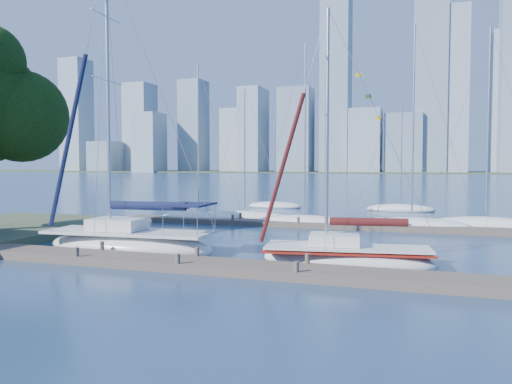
% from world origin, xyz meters
% --- Properties ---
extents(ground, '(700.00, 700.00, 0.00)m').
position_xyz_m(ground, '(0.00, 0.00, 0.00)').
color(ground, navy).
rests_on(ground, ground).
extents(near_dock, '(26.00, 2.00, 0.40)m').
position_xyz_m(near_dock, '(0.00, 0.00, 0.20)').
color(near_dock, '#493E35').
rests_on(near_dock, ground).
extents(far_dock, '(30.00, 1.80, 0.36)m').
position_xyz_m(far_dock, '(2.00, 16.00, 0.18)').
color(far_dock, '#493E35').
rests_on(far_dock, ground).
extents(far_shore, '(800.00, 100.00, 1.50)m').
position_xyz_m(far_shore, '(0.00, 320.00, 0.00)').
color(far_shore, '#38472D').
rests_on(far_shore, ground).
extents(sailboat_navy, '(9.49, 3.69, 15.63)m').
position_xyz_m(sailboat_navy, '(-4.74, 2.79, 1.17)').
color(sailboat_navy, silver).
rests_on(sailboat_navy, ground).
extents(sailboat_maroon, '(7.93, 3.62, 11.73)m').
position_xyz_m(sailboat_maroon, '(6.30, 2.83, 0.95)').
color(sailboat_maroon, silver).
rests_on(sailboat_maroon, ground).
extents(bg_boat_0, '(7.11, 3.16, 12.91)m').
position_xyz_m(bg_boat_0, '(-7.64, 17.00, 0.25)').
color(bg_boat_0, silver).
rests_on(bg_boat_0, ground).
extents(bg_boat_1, '(8.16, 4.57, 11.03)m').
position_xyz_m(bg_boat_1, '(-4.61, 19.40, 0.23)').
color(bg_boat_1, silver).
rests_on(bg_boat_1, ground).
extents(bg_boat_2, '(7.57, 3.51, 13.63)m').
position_xyz_m(bg_boat_2, '(1.06, 16.83, 0.28)').
color(bg_boat_2, silver).
rests_on(bg_boat_2, ground).
extents(bg_boat_3, '(8.27, 3.48, 14.41)m').
position_xyz_m(bg_boat_3, '(8.61, 17.27, 0.29)').
color(bg_boat_3, silver).
rests_on(bg_boat_3, ground).
extents(bg_boat_4, '(8.10, 3.66, 14.32)m').
position_xyz_m(bg_boat_4, '(13.51, 18.99, 0.30)').
color(bg_boat_4, silver).
rests_on(bg_boat_4, ground).
extents(bg_boat_6, '(6.03, 4.15, 10.90)m').
position_xyz_m(bg_boat_6, '(-5.53, 30.99, 0.23)').
color(bg_boat_6, silver).
rests_on(bg_boat_6, ground).
extents(bg_boat_7, '(6.78, 4.14, 10.98)m').
position_xyz_m(bg_boat_7, '(7.16, 31.09, 0.24)').
color(bg_boat_7, silver).
rests_on(bg_boat_7, ground).
extents(skyline, '(501.99, 51.31, 117.56)m').
position_xyz_m(skyline, '(17.20, 290.76, 36.49)').
color(skyline, gray).
rests_on(skyline, ground).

